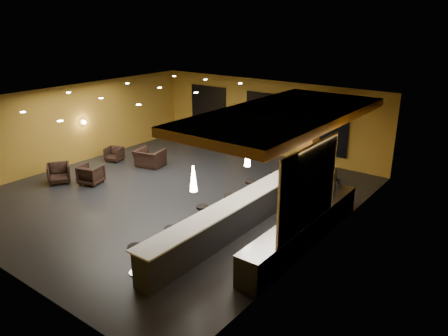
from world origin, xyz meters
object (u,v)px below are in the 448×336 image
Objects in this scene: armchair_d at (150,158)px; bar_stool_2 at (203,214)px; staff_c at (330,189)px; armchair_c at (114,154)px; armchair_b at (91,174)px; armchair_a at (59,173)px; bar_counter at (237,216)px; bar_stool_5 at (274,178)px; staff_b at (328,182)px; pendant_1 at (248,155)px; bar_stool_0 at (135,256)px; prep_counter at (303,231)px; column at (308,144)px; bar_stool_4 at (250,188)px; pendant_0 at (193,179)px; staff_a at (303,190)px; bar_stool_3 at (231,204)px; bar_stool_1 at (171,236)px; pendant_2 at (288,137)px.

bar_stool_2 is (5.68, -3.18, 0.12)m from armchair_d.
armchair_c is (-10.07, -0.99, -0.43)m from staff_c.
armchair_a is at bearing 15.80° from armchair_b.
armchair_d is at bearing -5.10° from armchair_c.
armchair_d is at bearing 158.24° from bar_counter.
staff_c is 1.90× the size of bar_stool_5.
pendant_1 is at bearing -132.79° from staff_b.
bar_counter reaches higher than bar_stool_0.
staff_c is 1.81× the size of armchair_b.
bar_counter is at bearing 145.96° from armchair_d.
armchair_c is at bearing 168.71° from pendant_1.
bar_stool_5 is (-2.77, 3.01, 0.08)m from prep_counter.
bar_stool_4 is at bearing -110.39° from column.
pendant_0 is 0.87× the size of bar_stool_4.
armchair_a is (-9.12, -3.14, -0.52)m from staff_a.
bar_counter is 9.48× the size of bar_stool_3.
pendant_1 reaches higher than prep_counter.
column is at bearing 54.70° from bar_stool_5.
bar_stool_1 is (7.65, -4.28, 0.14)m from armchair_c.
pendant_2 is 0.82× the size of armchair_a.
column reaches higher than prep_counter.
staff_c reaches higher than armchair_a.
staff_b reaches higher than bar_stool_4.
bar_counter is 6.77× the size of armchair_d.
bar_stool_2 is 1.13m from bar_stool_3.
pendant_2 is at bearing 90.00° from bar_counter.
column reaches higher than staff_b.
bar_counter is 11.26× the size of armchair_c.
bar_counter reaches higher than bar_stool_1.
armchair_b is at bearing -173.05° from bar_stool_3.
armchair_c is 0.89× the size of bar_stool_5.
bar_stool_0 is (-0.73, -1.49, -1.84)m from pendant_0.
prep_counter is at bearing 153.76° from armchair_d.
armchair_a is at bearing -170.04° from pendant_1.
pendant_2 is 1.94m from staff_a.
pendant_1 is 8.87m from armchair_c.
bar_stool_0 is (-0.73, -6.49, -1.84)m from pendant_2.
prep_counter is at bearing -51.34° from pendant_2.
armchair_d is at bearing 169.61° from staff_b.
staff_b is at bearing 25.50° from bar_stool_4.
bar_counter is at bearing -33.40° from armchair_c.
staff_c reaches higher than bar_counter.
bar_counter is 2.30m from bar_stool_4.
staff_b reaches higher than prep_counter.
staff_b reaches higher than staff_c.
staff_b is at bearing -6.64° from bar_stool_5.
pendant_0 is at bearing 63.73° from bar_stool_0.
bar_stool_4 reaches higher than armchair_d.
bar_stool_4 is at bearing -136.00° from pendant_2.
bar_stool_0 is 1.10× the size of bar_stool_1.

